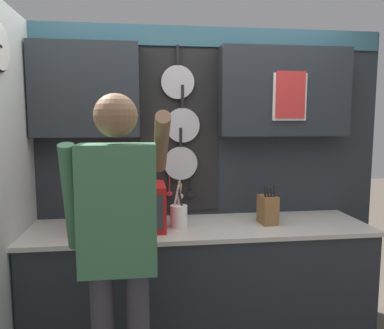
{
  "coord_description": "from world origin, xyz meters",
  "views": [
    {
      "loc": [
        -0.39,
        -2.53,
        1.62
      ],
      "look_at": [
        -0.04,
        0.21,
        1.29
      ],
      "focal_mm": 35.0,
      "sensor_mm": 36.0,
      "label": 1
    }
  ],
  "objects_px": {
    "utensil_crock": "(179,215)",
    "knife_block": "(268,209)",
    "microwave": "(125,207)",
    "person": "(119,234)"
  },
  "relations": [
    {
      "from": "knife_block",
      "to": "utensil_crock",
      "type": "xyz_separation_m",
      "value": [
        -0.64,
        0.0,
        -0.02
      ]
    },
    {
      "from": "utensil_crock",
      "to": "knife_block",
      "type": "bearing_deg",
      "value": -0.15
    },
    {
      "from": "knife_block",
      "to": "person",
      "type": "xyz_separation_m",
      "value": [
        -1.0,
        -0.65,
        0.06
      ]
    },
    {
      "from": "utensil_crock",
      "to": "person",
      "type": "bearing_deg",
      "value": -119.44
    },
    {
      "from": "knife_block",
      "to": "utensil_crock",
      "type": "height_order",
      "value": "utensil_crock"
    },
    {
      "from": "microwave",
      "to": "knife_block",
      "type": "distance_m",
      "value": 1.0
    },
    {
      "from": "utensil_crock",
      "to": "person",
      "type": "distance_m",
      "value": 0.75
    },
    {
      "from": "utensil_crock",
      "to": "person",
      "type": "height_order",
      "value": "person"
    },
    {
      "from": "microwave",
      "to": "utensil_crock",
      "type": "distance_m",
      "value": 0.37
    },
    {
      "from": "knife_block",
      "to": "person",
      "type": "relative_size",
      "value": 0.16
    }
  ]
}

